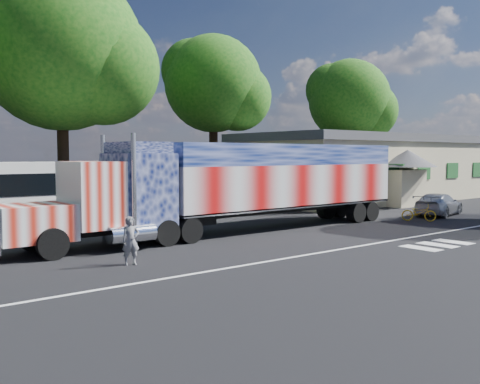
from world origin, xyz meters
TOP-DOWN VIEW (x-y plane):
  - ground at (0.00, 0.00)m, footprint 100.00×100.00m
  - lane_markings at (1.71, -3.77)m, footprint 30.00×2.67m
  - semi_truck at (0.24, 3.01)m, footprint 20.92×3.30m
  - coach_bus at (-6.97, 10.13)m, footprint 11.30×2.63m
  - hall_building at (19.92, 10.86)m, footprint 22.40×12.80m
  - parked_car at (13.71, 0.99)m, footprint 4.89×2.89m
  - woman at (-7.51, -0.57)m, footprint 0.65×0.49m
  - bicycle at (10.25, 0.09)m, footprint 1.54×1.85m
  - tree_far_ne at (27.06, 18.87)m, footprint 8.58×8.18m
  - tree_ne_a at (10.14, 18.87)m, footprint 8.26×7.87m
  - tree_n_mid at (-3.20, 16.33)m, footprint 10.54×10.04m

SIDE VIEW (x-z plane):
  - ground at x=0.00m, z-range 0.00..0.00m
  - lane_markings at x=1.71m, z-range 0.00..0.01m
  - bicycle at x=10.25m, z-range 0.00..0.95m
  - parked_car at x=13.71m, z-range 0.00..1.33m
  - woman at x=-7.51m, z-range 0.00..1.61m
  - coach_bus at x=-6.97m, z-range 0.06..3.35m
  - semi_truck at x=0.24m, z-range 0.07..4.53m
  - hall_building at x=19.92m, z-range 0.02..5.22m
  - tree_far_ne at x=27.06m, z-range 2.45..15.67m
  - tree_ne_a at x=10.14m, z-range 2.65..15.96m
  - tree_n_mid at x=-3.20m, z-range 2.49..17.65m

